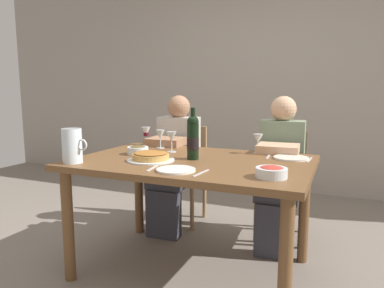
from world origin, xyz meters
TOP-DOWN VIEW (x-y plane):
  - ground_plane at (0.00, 0.00)m, footprint 8.00×8.00m
  - back_wall at (0.00, 2.26)m, footprint 8.00×0.10m
  - dining_table at (0.00, 0.00)m, footprint 1.50×1.00m
  - wine_bottle at (-0.00, 0.01)m, footprint 0.08×0.08m
  - water_pitcher at (-0.63, -0.39)m, footprint 0.17×0.12m
  - baked_tart at (-0.22, -0.14)m, footprint 0.30×0.30m
  - salad_bowl at (0.56, -0.28)m, footprint 0.16×0.16m
  - olive_bowl at (-0.43, 0.03)m, footprint 0.15×0.15m
  - wine_glass_left_diner at (-0.59, 0.43)m, footprint 0.07×0.07m
  - wine_glass_right_diner at (0.34, 0.39)m, footprint 0.07×0.07m
  - wine_glass_centre at (-0.41, 0.33)m, footprint 0.07×0.07m
  - wine_glass_spare at (-0.25, 0.20)m, footprint 0.07×0.07m
  - dinner_plate_left_setting at (0.58, 0.28)m, footprint 0.23×0.23m
  - dinner_plate_right_setting at (0.05, -0.34)m, footprint 0.22×0.22m
  - fork_left_setting at (0.43, 0.28)m, footprint 0.02×0.16m
  - knife_left_setting at (0.70, 0.28)m, footprint 0.02×0.18m
  - knife_right_setting at (0.20, -0.34)m, footprint 0.03×0.18m
  - spoon_right_setting at (-0.10, -0.34)m, footprint 0.04×0.16m
  - chair_left at (-0.45, 0.87)m, footprint 0.42×0.42m
  - diner_left at (-0.44, 0.64)m, footprint 0.35×0.52m
  - chair_right at (0.45, 0.87)m, footprint 0.42×0.42m
  - diner_right at (0.46, 0.64)m, footprint 0.35×0.52m

SIDE VIEW (x-z plane):
  - ground_plane at x=0.00m, z-range 0.00..0.00m
  - chair_left at x=-0.45m, z-range 0.06..0.93m
  - chair_right at x=0.45m, z-range 0.06..0.93m
  - diner_left at x=-0.44m, z-range 0.04..1.20m
  - diner_right at x=0.46m, z-range 0.04..1.20m
  - dining_table at x=0.00m, z-range 0.29..1.05m
  - fork_left_setting at x=0.43m, z-range 0.76..0.76m
  - knife_left_setting at x=0.70m, z-range 0.76..0.76m
  - knife_right_setting at x=0.20m, z-range 0.76..0.76m
  - spoon_right_setting at x=-0.10m, z-range 0.76..0.76m
  - dinner_plate_left_setting at x=0.58m, z-range 0.76..0.77m
  - dinner_plate_right_setting at x=0.05m, z-range 0.76..0.77m
  - baked_tart at x=-0.22m, z-range 0.76..0.82m
  - olive_bowl at x=-0.43m, z-range 0.76..0.82m
  - salad_bowl at x=0.56m, z-range 0.76..0.82m
  - water_pitcher at x=-0.63m, z-range 0.75..0.96m
  - wine_glass_centre at x=-0.41m, z-range 0.79..0.93m
  - wine_glass_right_diner at x=0.34m, z-range 0.79..0.93m
  - wine_glass_left_diner at x=-0.59m, z-range 0.79..0.94m
  - wine_glass_spare at x=-0.25m, z-range 0.79..0.94m
  - wine_bottle at x=0.00m, z-range 0.74..1.07m
  - back_wall at x=0.00m, z-range 0.00..2.80m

